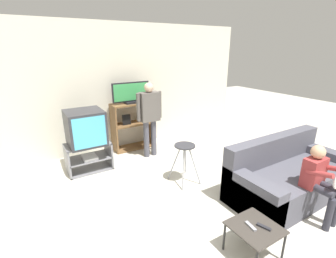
% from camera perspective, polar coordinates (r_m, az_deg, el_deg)
% --- Properties ---
extents(wall_back, '(6.40, 0.06, 2.60)m').
position_cam_1_polar(wall_back, '(5.24, -12.72, 9.27)').
color(wall_back, silver).
rests_on(wall_back, ground_plane).
extents(tv_stand, '(0.76, 0.45, 0.51)m').
position_cam_1_polar(tv_stand, '(4.60, -18.05, -6.23)').
color(tv_stand, slate).
rests_on(tv_stand, ground_plane).
extents(television_main, '(0.61, 0.60, 0.60)m').
position_cam_1_polar(television_main, '(4.40, -18.80, 0.31)').
color(television_main, '#2D2D33').
rests_on(television_main, tv_stand).
extents(media_shelf, '(0.87, 0.37, 1.01)m').
position_cam_1_polar(media_shelf, '(5.29, -8.32, 0.85)').
color(media_shelf, brown).
rests_on(media_shelf, ground_plane).
extents(television_flat, '(0.80, 0.20, 0.43)m').
position_cam_1_polar(television_flat, '(5.09, -8.66, 8.26)').
color(television_flat, black).
rests_on(television_flat, media_shelf).
extents(folding_stool, '(0.38, 0.45, 0.65)m').
position_cam_1_polar(folding_stool, '(3.90, 3.93, -5.50)').
color(folding_stool, '#99999E').
rests_on(folding_stool, ground_plane).
extents(snack_table, '(0.47, 0.47, 0.36)m').
position_cam_1_polar(snack_table, '(2.87, 19.69, -21.35)').
color(snack_table, '#38332D').
rests_on(snack_table, ground_plane).
extents(remote_control_black, '(0.08, 0.15, 0.02)m').
position_cam_1_polar(remote_control_black, '(2.85, 21.53, -20.56)').
color(remote_control_black, '#232328').
rests_on(remote_control_black, snack_table).
extents(remote_control_white, '(0.06, 0.15, 0.02)m').
position_cam_1_polar(remote_control_white, '(2.82, 18.80, -20.73)').
color(remote_control_white, gray).
rests_on(remote_control_white, snack_table).
extents(couch, '(1.94, 0.89, 0.84)m').
position_cam_1_polar(couch, '(4.09, 26.31, -10.02)').
color(couch, '#4C4C56').
rests_on(couch, ground_plane).
extents(person_standing_adult, '(0.53, 0.20, 1.49)m').
position_cam_1_polar(person_standing_adult, '(4.74, -4.37, 3.70)').
color(person_standing_adult, '#4C4C56').
rests_on(person_standing_adult, ground_plane).
extents(person_seated_child, '(0.33, 0.43, 0.99)m').
position_cam_1_polar(person_seated_child, '(3.58, 32.05, -9.64)').
color(person_seated_child, '#2D2D38').
rests_on(person_seated_child, ground_plane).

